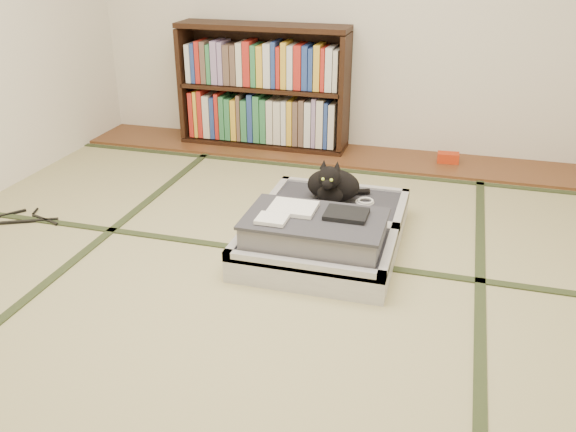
# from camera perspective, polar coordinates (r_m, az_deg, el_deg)

# --- Properties ---
(floor) EXTENTS (4.50, 4.50, 0.00)m
(floor) POSITION_cam_1_polar(r_m,az_deg,el_deg) (2.86, -2.92, -7.28)
(floor) COLOR tan
(floor) RESTS_ON ground
(wood_strip) EXTENTS (4.00, 0.50, 0.02)m
(wood_strip) POSITION_cam_1_polar(r_m,az_deg,el_deg) (4.62, 5.08, 5.70)
(wood_strip) COLOR brown
(wood_strip) RESTS_ON ground
(red_item) EXTENTS (0.16, 0.10, 0.07)m
(red_item) POSITION_cam_1_polar(r_m,az_deg,el_deg) (4.56, 14.75, 5.31)
(red_item) COLOR #BC2E0F
(red_item) RESTS_ON wood_strip
(tatami_borders) EXTENTS (4.00, 4.50, 0.01)m
(tatami_borders) POSITION_cam_1_polar(r_m,az_deg,el_deg) (3.27, -0.15, -2.78)
(tatami_borders) COLOR #2D381E
(tatami_borders) RESTS_ON ground
(bookcase) EXTENTS (1.29, 0.29, 0.92)m
(bookcase) POSITION_cam_1_polar(r_m,az_deg,el_deg) (4.71, -2.33, 11.77)
(bookcase) COLOR black
(bookcase) RESTS_ON wood_strip
(suitcase) EXTENTS (0.77, 1.03, 0.30)m
(suitcase) POSITION_cam_1_polar(r_m,az_deg,el_deg) (3.20, 3.35, -1.40)
(suitcase) COLOR silver
(suitcase) RESTS_ON floor
(cat) EXTENTS (0.34, 0.34, 0.28)m
(cat) POSITION_cam_1_polar(r_m,az_deg,el_deg) (3.40, 4.20, 2.90)
(cat) COLOR black
(cat) RESTS_ON suitcase
(cable_coil) EXTENTS (0.11, 0.11, 0.03)m
(cable_coil) POSITION_cam_1_polar(r_m,az_deg,el_deg) (3.44, 7.21, 1.35)
(cable_coil) COLOR white
(cable_coil) RESTS_ON suitcase
(hanger) EXTENTS (0.45, 0.30, 0.01)m
(hanger) POSITION_cam_1_polar(r_m,az_deg,el_deg) (3.88, -23.60, -0.29)
(hanger) COLOR black
(hanger) RESTS_ON floor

